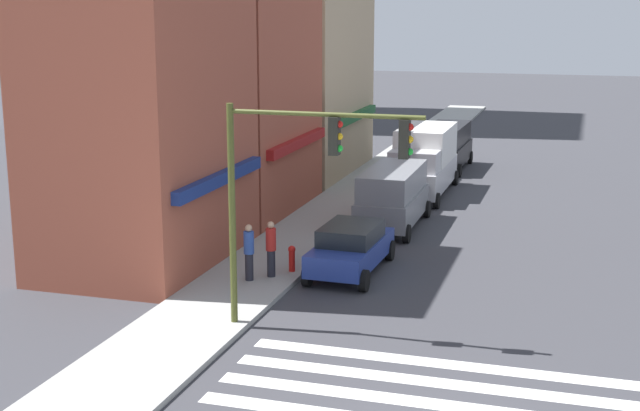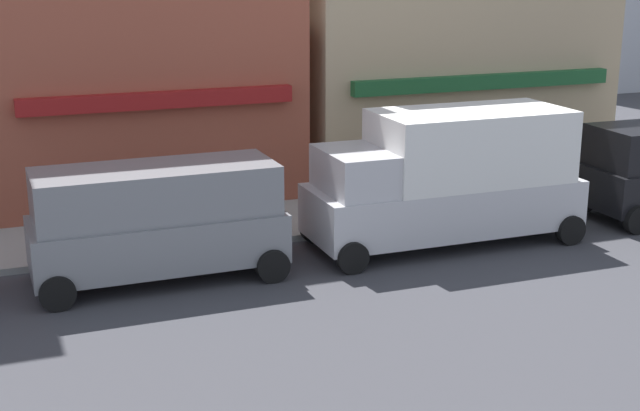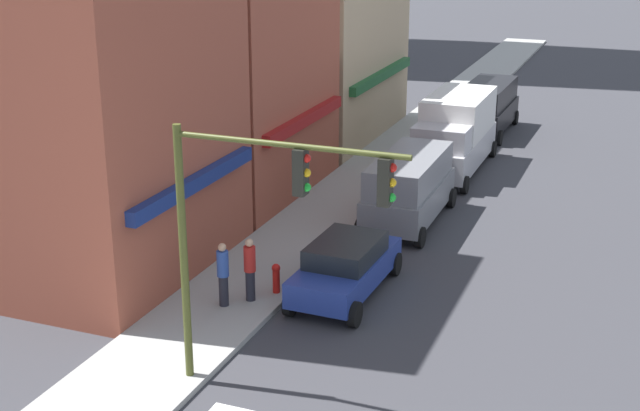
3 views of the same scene
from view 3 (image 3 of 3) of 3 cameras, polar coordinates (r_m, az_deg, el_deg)
name	(u,v)px [view 3 (image 3 of 3)]	position (r m, az deg, el deg)	size (l,w,h in m)	color
storefront_row	(237,39)	(32.36, -5.35, 10.58)	(25.44, 5.30, 13.39)	#9E4C38
traffic_signal	(261,210)	(18.31, -3.78, -0.27)	(0.32, 5.13, 6.01)	#474C1E
sedan_blue	(346,266)	(24.59, 1.65, -3.89)	(4.45, 2.02, 1.59)	navy
van_grey	(409,186)	(30.03, 5.71, 1.24)	(5.02, 2.22, 2.34)	slate
box_truck_silver	(455,132)	(36.07, 8.62, 4.65)	(6.21, 2.42, 3.04)	#B7B7BC
van_black	(487,106)	(42.48, 10.67, 6.30)	(5.03, 2.22, 2.34)	black
pedestrian_red_jacket	(250,268)	(23.91, -4.51, -4.04)	(0.32, 0.32, 1.77)	#23232D
pedestrian_blue_shirt	(223,273)	(23.67, -6.22, -4.34)	(0.32, 0.32, 1.77)	#23232D
fire_hydrant	(276,277)	(24.50, -2.82, -4.57)	(0.24, 0.24, 0.84)	red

